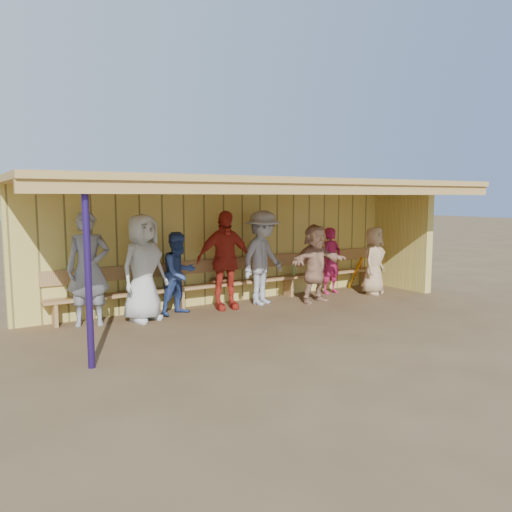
# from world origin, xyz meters

# --- Properties ---
(ground) EXTENTS (90.00, 90.00, 0.00)m
(ground) POSITION_xyz_m (0.00, 0.00, 0.00)
(ground) COLOR brown
(ground) RESTS_ON ground
(player_a) EXTENTS (0.82, 0.66, 1.95)m
(player_a) POSITION_xyz_m (-3.07, 0.81, 0.98)
(player_a) COLOR gray
(player_a) RESTS_ON ground
(player_b) EXTENTS (1.09, 0.91, 1.90)m
(player_b) POSITION_xyz_m (-2.17, 0.63, 0.95)
(player_b) COLOR silver
(player_b) RESTS_ON ground
(player_c) EXTENTS (0.90, 0.79, 1.55)m
(player_c) POSITION_xyz_m (-1.44, 0.76, 0.77)
(player_c) COLOR #314989
(player_c) RESTS_ON ground
(player_d) EXTENTS (1.18, 0.61, 1.93)m
(player_d) POSITION_xyz_m (-0.50, 0.71, 0.96)
(player_d) COLOR red
(player_d) RESTS_ON ground
(player_e) EXTENTS (1.42, 1.13, 1.92)m
(player_e) POSITION_xyz_m (0.37, 0.67, 0.96)
(player_e) COLOR #9C9EA5
(player_e) RESTS_ON ground
(player_f) EXTENTS (1.57, 0.67, 1.63)m
(player_f) POSITION_xyz_m (1.40, 0.26, 0.82)
(player_f) COLOR tan
(player_f) RESTS_ON ground
(player_g) EXTENTS (0.59, 0.43, 1.50)m
(player_g) POSITION_xyz_m (2.31, 0.81, 0.75)
(player_g) COLOR #AF1C4B
(player_g) RESTS_ON ground
(player_h) EXTENTS (0.87, 0.74, 1.52)m
(player_h) POSITION_xyz_m (3.07, 0.25, 0.76)
(player_h) COLOR tan
(player_h) RESTS_ON ground
(dugout_structure) EXTENTS (8.80, 3.20, 2.50)m
(dugout_structure) POSITION_xyz_m (0.39, 0.69, 1.69)
(dugout_structure) COLOR #E2CC60
(dugout_structure) RESTS_ON ground
(bench) EXTENTS (7.60, 0.34, 0.93)m
(bench) POSITION_xyz_m (0.00, 1.12, 0.53)
(bench) COLOR #B4844D
(bench) RESTS_ON ground
(dugout_equipment) EXTENTS (6.07, 0.62, 0.80)m
(dugout_equipment) POSITION_xyz_m (-0.21, 0.99, 0.49)
(dugout_equipment) COLOR orange
(dugout_equipment) RESTS_ON ground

